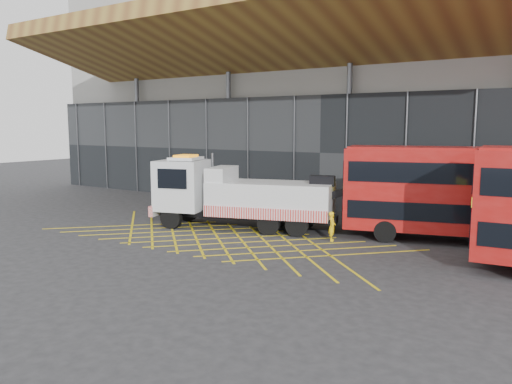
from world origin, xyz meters
The scene contains 6 objects.
ground_plane centered at (0.00, 0.00, 0.00)m, with size 120.00×120.00×0.00m, color #272729.
road_markings centered at (1.60, 0.00, 0.01)m, with size 19.96×7.16×0.01m.
construction_building centered at (1.92, 18.40, 8.98)m, with size 55.00×23.97×18.00m.
recovery_truck centered at (0.85, 2.72, 1.97)m, with size 12.15×5.60×4.25m.
bus_towed centered at (12.54, 6.07, 2.68)m, with size 12.12×5.68×4.82m.
worker centered at (6.84, 2.76, 0.76)m, with size 0.55×0.36×1.52m, color yellow.
Camera 1 is at (17.16, -20.45, 5.89)m, focal length 35.00 mm.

